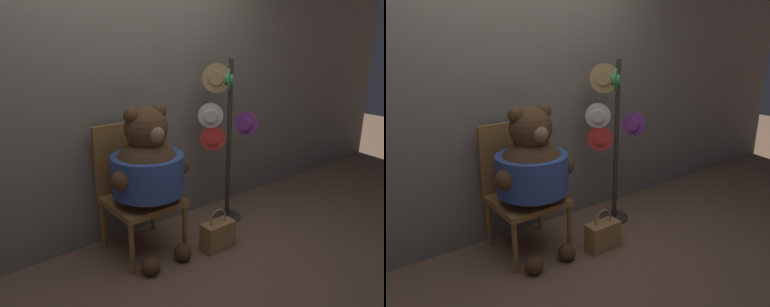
# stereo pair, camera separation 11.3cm
# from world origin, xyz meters

# --- Properties ---
(ground_plane) EXTENTS (14.00, 14.00, 0.00)m
(ground_plane) POSITION_xyz_m (0.00, 0.00, 0.00)
(ground_plane) COLOR brown
(wall_back) EXTENTS (8.00, 0.10, 2.56)m
(wall_back) POSITION_xyz_m (0.00, 0.66, 1.28)
(wall_back) COLOR slate
(wall_back) RESTS_ON ground_plane
(chair) EXTENTS (0.55, 0.55, 1.05)m
(chair) POSITION_xyz_m (-0.10, 0.37, 0.55)
(chair) COLOR olive
(chair) RESTS_ON ground_plane
(teddy_bear) EXTENTS (0.68, 0.60, 1.24)m
(teddy_bear) POSITION_xyz_m (-0.09, 0.18, 0.75)
(teddy_bear) COLOR #4C331E
(teddy_bear) RESTS_ON ground_plane
(hat_display_rack) EXTENTS (0.37, 0.44, 1.54)m
(hat_display_rack) POSITION_xyz_m (0.81, 0.28, 0.87)
(hat_display_rack) COLOR #332D28
(hat_display_rack) RESTS_ON ground_plane
(handbag_on_ground) EXTENTS (0.29, 0.14, 0.36)m
(handbag_on_ground) POSITION_xyz_m (0.41, -0.09, 0.13)
(handbag_on_ground) COLOR #A87A47
(handbag_on_ground) RESTS_ON ground_plane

